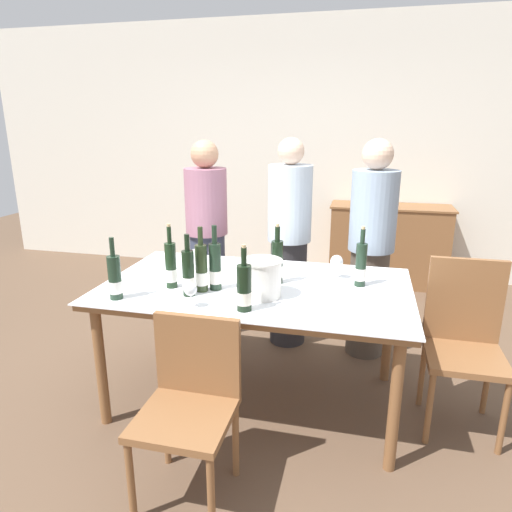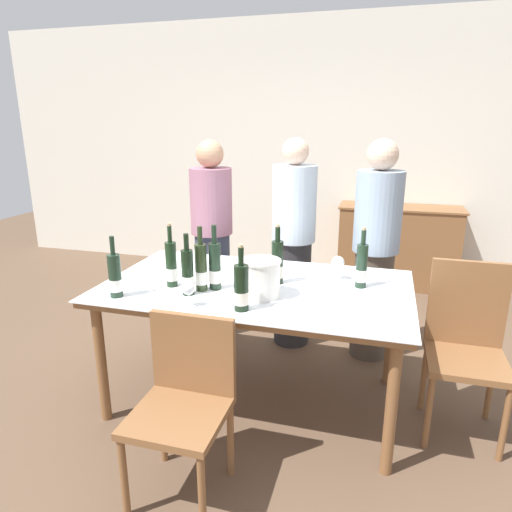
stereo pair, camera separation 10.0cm
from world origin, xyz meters
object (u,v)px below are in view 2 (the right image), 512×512
object	(u,v)px
wine_glass_0	(338,263)
wine_bottle_1	(171,265)
wine_glass_2	(197,255)
chair_near_front	(185,394)
sideboard_cabinet	(398,246)
wine_bottle_3	(215,267)
person_guest_left	(293,245)
wine_bottle_4	(277,263)
person_guest_right	(375,253)
person_host	(212,241)
wine_bottle_2	(188,273)
chair_right_end	(466,338)
ice_bucket	(261,277)
wine_bottle_7	(241,289)
dining_table	(256,295)
wine_bottle_6	(362,267)
wine_bottle_0	(201,268)
wine_glass_1	(188,290)
wine_bottle_5	(115,277)

from	to	relation	value
wine_glass_0	wine_bottle_1	bearing A→B (deg)	-157.35
wine_glass_2	chair_near_front	xyz separation A→B (m)	(0.32, -0.94, -0.39)
sideboard_cabinet	wine_bottle_3	size ratio (longest dim) A/B	3.31
person_guest_left	wine_bottle_1	bearing A→B (deg)	-117.51
chair_near_front	person_guest_left	world-z (taller)	person_guest_left
wine_bottle_4	person_guest_right	bearing A→B (deg)	53.50
person_guest_left	person_guest_right	world-z (taller)	same
wine_bottle_1	person_guest_left	size ratio (longest dim) A/B	0.24
person_host	person_guest_right	size ratio (longest dim) A/B	0.99
wine_bottle_2	wine_glass_0	bearing A→B (deg)	31.79
sideboard_cabinet	chair_right_end	bearing A→B (deg)	-82.18
ice_bucket	chair_right_end	xyz separation A→B (m)	(1.12, 0.26, -0.34)
ice_bucket	sideboard_cabinet	bearing A→B (deg)	73.24
person_guest_left	wine_bottle_7	bearing A→B (deg)	-91.09
dining_table	wine_bottle_7	bearing A→B (deg)	-85.51
person_guest_right	wine_bottle_6	bearing A→B (deg)	-95.31
wine_bottle_7	wine_bottle_3	bearing A→B (deg)	133.08
wine_bottle_6	person_host	bearing A→B (deg)	149.00
person_host	person_guest_right	world-z (taller)	person_guest_right
ice_bucket	person_host	xyz separation A→B (m)	(-0.69, 1.03, -0.10)
wine_glass_2	wine_bottle_1	bearing A→B (deg)	-94.81
ice_bucket	chair_near_front	world-z (taller)	ice_bucket
wine_bottle_0	person_host	xyz separation A→B (m)	(-0.33, 1.03, -0.12)
ice_bucket	wine_bottle_3	bearing A→B (deg)	171.13
chair_right_end	sideboard_cabinet	bearing A→B (deg)	97.82
sideboard_cabinet	wine_glass_0	size ratio (longest dim) A/B	8.43
wine_bottle_4	person_host	world-z (taller)	person_host
wine_glass_1	wine_bottle_3	bearing A→B (deg)	82.12
dining_table	wine_bottle_3	world-z (taller)	wine_bottle_3
wine_bottle_4	wine_bottle_3	bearing A→B (deg)	-149.67
wine_bottle_3	wine_bottle_4	size ratio (longest dim) A/B	1.04
wine_bottle_1	person_guest_left	bearing A→B (deg)	62.49
wine_bottle_5	chair_near_front	xyz separation A→B (m)	(0.57, -0.38, -0.40)
wine_bottle_5	sideboard_cabinet	bearing A→B (deg)	61.33
dining_table	wine_bottle_1	size ratio (longest dim) A/B	4.75
sideboard_cabinet	chair_right_end	world-z (taller)	chair_right_end
dining_table	wine_bottle_0	world-z (taller)	wine_bottle_0
wine_bottle_1	person_guest_right	size ratio (longest dim) A/B	0.24
wine_bottle_6	wine_glass_2	distance (m)	1.05
wine_glass_0	person_host	distance (m)	1.24
sideboard_cabinet	wine_bottle_3	xyz separation A→B (m)	(-1.08, -2.60, 0.48)
wine_bottle_5	chair_near_front	distance (m)	0.79
ice_bucket	wine_glass_2	distance (m)	0.62
wine_bottle_0	wine_bottle_1	distance (m)	0.19
wine_glass_2	person_host	xyz separation A→B (m)	(-0.17, 0.69, -0.09)
wine_glass_0	chair_near_front	xyz separation A→B (m)	(-0.58, -1.00, -0.39)
wine_bottle_0	chair_right_end	xyz separation A→B (m)	(1.48, 0.26, -0.36)
chair_near_front	wine_bottle_7	bearing A→B (deg)	67.79
dining_table	wine_bottle_6	xyz separation A→B (m)	(0.60, 0.13, 0.19)
sideboard_cabinet	chair_near_front	size ratio (longest dim) A/B	1.48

